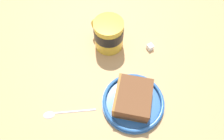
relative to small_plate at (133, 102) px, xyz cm
name	(u,v)px	position (x,y,z in cm)	size (l,w,h in cm)	color
ground_plane	(119,97)	(3.72, 2.53, -2.81)	(137.47, 137.47, 3.60)	tan
small_plate	(133,102)	(0.00, 0.00, 0.00)	(16.57, 16.57, 2.05)	#26599E
cake_slice	(133,98)	(0.15, 0.22, 2.60)	(13.52, 13.15, 4.93)	#9E662D
tea_mug	(108,33)	(20.81, -1.31, 4.22)	(11.00, 8.84, 9.68)	gold
teaspoon	(58,114)	(4.63, 19.25, -0.67)	(5.24, 13.63, 0.80)	silver
sugar_cube	(150,47)	(14.36, -12.58, -0.17)	(1.69, 1.69, 1.69)	white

